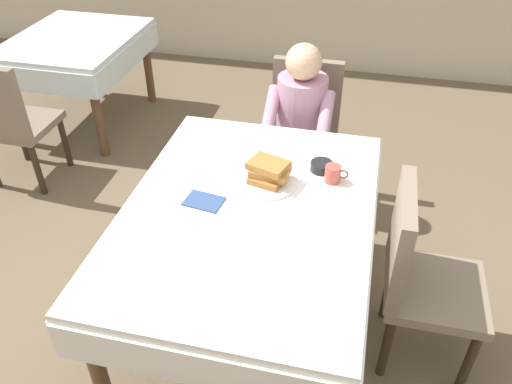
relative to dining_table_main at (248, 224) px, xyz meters
name	(u,v)px	position (x,y,z in m)	size (l,w,h in m)	color
ground_plane	(249,317)	(0.00, 0.00, -0.65)	(14.00, 14.00, 0.00)	brown
dining_table_main	(248,224)	(0.00, 0.00, 0.00)	(1.12, 1.52, 0.74)	white
chair_diner	(303,125)	(0.07, 1.17, -0.12)	(0.44, 0.45, 0.93)	#7A6B5B
diner_person	(300,117)	(0.07, 1.01, 0.02)	(0.40, 0.43, 1.12)	#B2849E
chair_right_side	(417,270)	(0.77, 0.00, -0.12)	(0.45, 0.44, 0.93)	#7A6B5B
plate_breakfast	(268,182)	(0.05, 0.21, 0.10)	(0.28, 0.28, 0.02)	white
breakfast_stack	(268,171)	(0.05, 0.21, 0.16)	(0.21, 0.19, 0.10)	#A36B33
cup_coffee	(333,174)	(0.34, 0.29, 0.13)	(0.11, 0.08, 0.08)	#B24C42
bowl_butter	(322,166)	(0.28, 0.38, 0.11)	(0.11, 0.11, 0.04)	black
fork_left_of_plate	(228,180)	(-0.14, 0.19, 0.09)	(0.18, 0.01, 0.01)	silver
knife_right_of_plate	(307,191)	(0.24, 0.19, 0.09)	(0.20, 0.01, 0.01)	silver
spoon_near_edge	(243,221)	(0.00, -0.09, 0.09)	(0.15, 0.01, 0.01)	silver
napkin_folded	(204,201)	(-0.21, 0.00, 0.09)	(0.17, 0.12, 0.01)	#334C7F
background_table_far	(76,51)	(-1.84, 1.77, -0.03)	(0.92, 1.12, 0.74)	silver
background_chair_empty	(7,118)	(-1.84, 0.82, -0.12)	(0.44, 0.45, 0.93)	#7A6B5B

